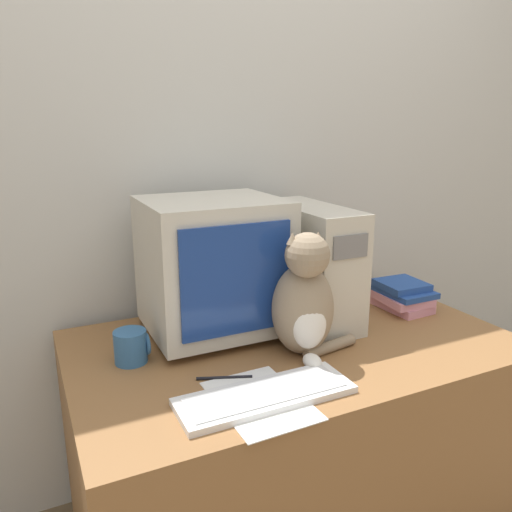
# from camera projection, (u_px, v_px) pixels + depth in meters

# --- Properties ---
(wall_back) EXTENTS (7.00, 0.05, 2.50)m
(wall_back) POSITION_uv_depth(u_px,v_px,m) (233.00, 160.00, 1.87)
(wall_back) COLOR silver
(wall_back) RESTS_ON ground_plane
(desk) EXTENTS (1.38, 0.83, 0.71)m
(desk) POSITION_uv_depth(u_px,v_px,m) (291.00, 438.00, 1.68)
(desk) COLOR olive
(desk) RESTS_ON ground_plane
(crt_monitor) EXTENTS (0.42, 0.39, 0.44)m
(crt_monitor) POSITION_uv_depth(u_px,v_px,m) (213.00, 266.00, 1.60)
(crt_monitor) COLOR beige
(crt_monitor) RESTS_ON desk
(computer_tower) EXTENTS (0.18, 0.46, 0.40)m
(computer_tower) POSITION_uv_depth(u_px,v_px,m) (310.00, 263.00, 1.73)
(computer_tower) COLOR beige
(computer_tower) RESTS_ON desk
(keyboard) EXTENTS (0.46, 0.16, 0.02)m
(keyboard) POSITION_uv_depth(u_px,v_px,m) (266.00, 395.00, 1.25)
(keyboard) COLOR silver
(keyboard) RESTS_ON desk
(cat) EXTENTS (0.28, 0.25, 0.38)m
(cat) POSITION_uv_depth(u_px,v_px,m) (304.00, 302.00, 1.46)
(cat) COLOR gray
(cat) RESTS_ON desk
(book_stack) EXTENTS (0.17, 0.22, 0.11)m
(book_stack) POSITION_uv_depth(u_px,v_px,m) (402.00, 296.00, 1.85)
(book_stack) COLOR pink
(book_stack) RESTS_ON desk
(pen) EXTENTS (0.14, 0.06, 0.01)m
(pen) POSITION_uv_depth(u_px,v_px,m) (224.00, 378.00, 1.35)
(pen) COLOR black
(pen) RESTS_ON desk
(paper_sheet) EXTENTS (0.22, 0.30, 0.00)m
(paper_sheet) POSITION_uv_depth(u_px,v_px,m) (260.00, 400.00, 1.25)
(paper_sheet) COLOR white
(paper_sheet) RESTS_ON desk
(mug) EXTENTS (0.10, 0.09, 0.10)m
(mug) POSITION_uv_depth(u_px,v_px,m) (131.00, 346.00, 1.44)
(mug) COLOR #33669E
(mug) RESTS_ON desk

